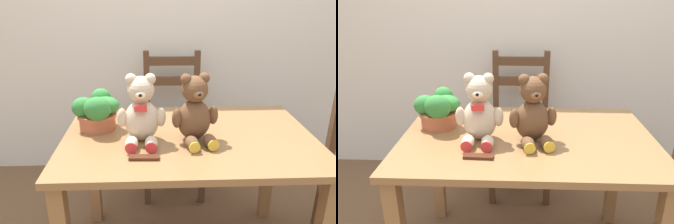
% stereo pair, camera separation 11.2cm
% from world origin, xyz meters
% --- Properties ---
extents(dining_table, '(1.14, 0.75, 0.71)m').
position_xyz_m(dining_table, '(0.00, 0.38, 0.60)').
color(dining_table, olive).
rests_on(dining_table, ground_plane).
extents(wooden_chair_behind, '(0.39, 0.45, 0.94)m').
position_xyz_m(wooden_chair_behind, '(-0.03, 1.10, 0.46)').
color(wooden_chair_behind, brown).
rests_on(wooden_chair_behind, ground_plane).
extents(teddy_bear_left, '(0.21, 0.20, 0.30)m').
position_xyz_m(teddy_bear_left, '(-0.21, 0.33, 0.84)').
color(teddy_bear_left, beige).
rests_on(teddy_bear_left, dining_table).
extents(teddy_bear_right, '(0.21, 0.23, 0.30)m').
position_xyz_m(teddy_bear_right, '(0.02, 0.33, 0.84)').
color(teddy_bear_right, brown).
rests_on(teddy_bear_right, dining_table).
extents(potted_plant, '(0.22, 0.22, 0.18)m').
position_xyz_m(potted_plant, '(-0.42, 0.46, 0.80)').
color(potted_plant, '#B25B3D').
rests_on(potted_plant, dining_table).
extents(chocolate_bar, '(0.12, 0.04, 0.01)m').
position_xyz_m(chocolate_bar, '(-0.20, 0.16, 0.72)').
color(chocolate_bar, '#472314').
rests_on(chocolate_bar, dining_table).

